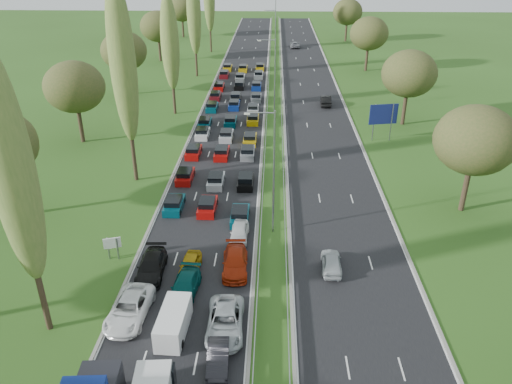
{
  "coord_description": "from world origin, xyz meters",
  "views": [
    {
      "loc": [
        4.37,
        1.89,
        24.98
      ],
      "look_at": [
        2.68,
        48.31,
        1.5
      ],
      "focal_mm": 35.0,
      "sensor_mm": 36.0,
      "label": 1
    }
  ],
  "objects_px": {
    "white_van_rear": "(174,320)",
    "info_sign": "(112,245)",
    "near_car_2": "(129,309)",
    "near_car_3": "(151,266)",
    "direction_sign": "(383,116)"
  },
  "relations": [
    {
      "from": "near_car_2",
      "to": "info_sign",
      "type": "relative_size",
      "value": 2.69
    },
    {
      "from": "near_car_3",
      "to": "white_van_rear",
      "type": "distance_m",
      "value": 7.36
    },
    {
      "from": "info_sign",
      "to": "direction_sign",
      "type": "bearing_deg",
      "value": 46.22
    },
    {
      "from": "near_car_3",
      "to": "white_van_rear",
      "type": "height_order",
      "value": "white_van_rear"
    },
    {
      "from": "near_car_2",
      "to": "near_car_3",
      "type": "xyz_separation_m",
      "value": [
        0.42,
        5.4,
        -0.02
      ]
    },
    {
      "from": "white_van_rear",
      "to": "direction_sign",
      "type": "distance_m",
      "value": 44.65
    },
    {
      "from": "near_car_2",
      "to": "near_car_3",
      "type": "height_order",
      "value": "near_car_2"
    },
    {
      "from": "white_van_rear",
      "to": "info_sign",
      "type": "relative_size",
      "value": 2.2
    },
    {
      "from": "near_car_3",
      "to": "direction_sign",
      "type": "bearing_deg",
      "value": 50.03
    },
    {
      "from": "white_van_rear",
      "to": "info_sign",
      "type": "bearing_deg",
      "value": 130.98
    },
    {
      "from": "near_car_2",
      "to": "info_sign",
      "type": "distance_m",
      "value": 8.3
    },
    {
      "from": "white_van_rear",
      "to": "direction_sign",
      "type": "bearing_deg",
      "value": 63.31
    },
    {
      "from": "info_sign",
      "to": "direction_sign",
      "type": "distance_m",
      "value": 41.68
    },
    {
      "from": "near_car_3",
      "to": "direction_sign",
      "type": "height_order",
      "value": "direction_sign"
    },
    {
      "from": "white_van_rear",
      "to": "direction_sign",
      "type": "relative_size",
      "value": 0.89
    }
  ]
}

